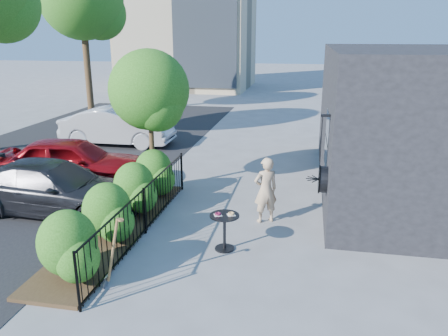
% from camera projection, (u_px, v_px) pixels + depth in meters
% --- Properties ---
extents(ground, '(120.00, 120.00, 0.00)m').
position_uv_depth(ground, '(210.00, 239.00, 9.70)').
color(ground, gray).
rests_on(ground, ground).
extents(shop_building, '(6.22, 9.00, 4.00)m').
position_uv_depth(shop_building, '(433.00, 121.00, 12.34)').
color(shop_building, black).
rests_on(shop_building, ground).
extents(fence, '(0.05, 6.05, 1.10)m').
position_uv_depth(fence, '(145.00, 210.00, 9.81)').
color(fence, black).
rests_on(fence, ground).
extents(planting_bed, '(1.30, 6.00, 0.08)m').
position_uv_depth(planting_bed, '(117.00, 229.00, 10.09)').
color(planting_bed, '#382616').
rests_on(planting_bed, ground).
extents(shrubs, '(1.10, 5.60, 1.24)m').
position_uv_depth(shrubs, '(121.00, 201.00, 9.97)').
color(shrubs, '#215313').
rests_on(shrubs, ground).
extents(patio_tree, '(2.20, 2.20, 3.94)m').
position_uv_depth(patio_tree, '(151.00, 95.00, 11.88)').
color(patio_tree, '#3F2B19').
rests_on(patio_tree, ground).
extents(street, '(9.00, 30.00, 0.01)m').
position_uv_depth(street, '(15.00, 178.00, 13.78)').
color(street, black).
rests_on(street, ground).
extents(street_tree_far, '(4.40, 4.40, 8.28)m').
position_uv_depth(street_tree_far, '(82.00, 3.00, 22.85)').
color(street_tree_far, '#3F2B19').
rests_on(street_tree_far, ground).
extents(cafe_table, '(0.62, 0.62, 0.83)m').
position_uv_depth(cafe_table, '(225.00, 226.00, 9.08)').
color(cafe_table, black).
rests_on(cafe_table, ground).
extents(woman, '(0.70, 0.62, 1.61)m').
position_uv_depth(woman, '(266.00, 190.00, 10.37)').
color(woman, tan).
rests_on(woman, ground).
extents(shovel, '(0.47, 0.18, 1.40)m').
position_uv_depth(shovel, '(111.00, 257.00, 7.64)').
color(shovel, brown).
rests_on(shovel, ground).
extents(car_red, '(4.56, 2.45, 1.48)m').
position_uv_depth(car_red, '(72.00, 162.00, 12.89)').
color(car_red, maroon).
rests_on(car_red, ground).
extents(car_silver, '(4.55, 1.60, 1.50)m').
position_uv_depth(car_silver, '(118.00, 127.00, 17.74)').
color(car_silver, silver).
rests_on(car_silver, ground).
extents(car_darkgrey, '(4.55, 2.00, 1.30)m').
position_uv_depth(car_darkgrey, '(54.00, 188.00, 11.00)').
color(car_darkgrey, black).
rests_on(car_darkgrey, ground).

